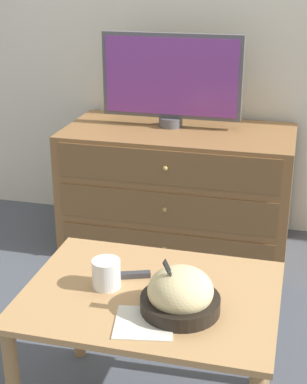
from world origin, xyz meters
The scene contains 8 objects.
ground_plane centered at (0.00, 0.00, 0.00)m, with size 12.00×12.00×0.00m, color #474C56.
dresser centered at (-0.08, -0.32, 0.32)m, with size 1.16×0.59×0.63m.
tv centered at (-0.13, -0.26, 0.88)m, with size 0.71×0.12×0.47m.
coffee_table centered at (0.12, -1.62, 0.41)m, with size 0.78×0.59×0.48m.
takeout_bowl centered at (0.23, -1.69, 0.54)m, with size 0.23×0.23×0.17m.
drink_cup centered at (-0.02, -1.62, 0.52)m, with size 0.09×0.09×0.09m.
napkin centered at (0.14, -1.78, 0.49)m, with size 0.19×0.19×0.00m.
remote_control centered at (0.02, -1.55, 0.49)m, with size 0.15×0.08×0.02m.
Camera 1 is at (0.51, -3.12, 1.43)m, focal length 55.00 mm.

